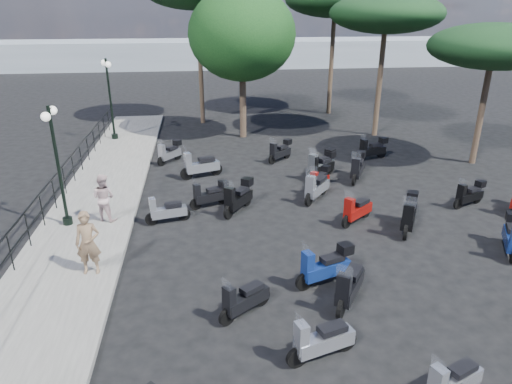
{
  "coord_description": "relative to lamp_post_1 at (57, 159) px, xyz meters",
  "views": [
    {
      "loc": [
        -2.64,
        -11.96,
        6.77
      ],
      "look_at": [
        -0.94,
        1.56,
        1.2
      ],
      "focal_mm": 32.0,
      "sensor_mm": 36.0,
      "label": 1
    }
  ],
  "objects": [
    {
      "name": "ground",
      "position": [
        7.07,
        -2.13,
        -2.37
      ],
      "size": [
        120.0,
        120.0,
        0.0
      ],
      "primitive_type": "plane",
      "color": "black",
      "rests_on": "ground"
    },
    {
      "name": "sidewalk",
      "position": [
        0.57,
        0.87,
        -2.3
      ],
      "size": [
        3.0,
        30.0,
        0.15
      ],
      "primitive_type": "cube",
      "color": "#62615E",
      "rests_on": "ground"
    },
    {
      "name": "railing",
      "position": [
        -0.73,
        0.67,
        -1.48
      ],
      "size": [
        0.04,
        26.04,
        1.1
      ],
      "color": "black",
      "rests_on": "sidewalk"
    },
    {
      "name": "lamp_post_1",
      "position": [
        0.0,
        0.0,
        0.0
      ],
      "size": [
        0.32,
        1.15,
        3.9
      ],
      "rotation": [
        0.0,
        0.0,
        0.06
      ],
      "color": "black",
      "rests_on": "sidewalk"
    },
    {
      "name": "lamp_post_2",
      "position": [
        -0.14,
        10.48,
        0.16
      ],
      "size": [
        0.65,
        1.16,
        4.17
      ],
      "rotation": [
        0.0,
        0.0,
        0.39
      ],
      "color": "black",
      "rests_on": "sidewalk"
    },
    {
      "name": "woman",
      "position": [
        1.39,
        -3.12,
        -1.34
      ],
      "size": [
        0.65,
        0.43,
        1.77
      ],
      "primitive_type": "imported",
      "rotation": [
        0.0,
        0.0,
        -0.0
      ],
      "color": "brown",
      "rests_on": "sidewalk"
    },
    {
      "name": "pedestrian_far",
      "position": [
        1.19,
        0.17,
        -1.42
      ],
      "size": [
        0.96,
        0.87,
        1.6
      ],
      "primitive_type": "imported",
      "rotation": [
        0.0,
        0.0,
        2.74
      ],
      "color": "#C2A4A6",
      "rests_on": "sidewalk"
    },
    {
      "name": "scooter_2",
      "position": [
        5.26,
        -5.25,
        -1.95
      ],
      "size": [
        1.31,
        0.99,
        1.23
      ],
      "rotation": [
        0.0,
        0.0,
        2.2
      ],
      "color": "black",
      "rests_on": "ground"
    },
    {
      "name": "scooter_3",
      "position": [
        3.19,
        -0.0,
        -1.95
      ],
      "size": [
        1.51,
        0.59,
        1.21
      ],
      "rotation": [
        0.0,
        0.0,
        1.8
      ],
      "color": "black",
      "rests_on": "ground"
    },
    {
      "name": "scooter_4",
      "position": [
        5.66,
        0.59,
        -1.84
      ],
      "size": [
        1.19,
        1.52,
        1.41
      ],
      "rotation": [
        0.0,
        0.0,
        2.52
      ],
      "color": "black",
      "rests_on": "ground"
    },
    {
      "name": "scooter_5",
      "position": [
        2.99,
        6.46,
        -1.9
      ],
      "size": [
        1.11,
        1.31,
        1.25
      ],
      "rotation": [
        0.0,
        0.0,
        2.46
      ],
      "color": "black",
      "rests_on": "ground"
    },
    {
      "name": "scooter_7",
      "position": [
        6.68,
        -6.88,
        -1.92
      ],
      "size": [
        1.6,
        0.72,
        1.31
      ],
      "rotation": [
        0.0,
        0.0,
        1.87
      ],
      "color": "black",
      "rests_on": "ground"
    },
    {
      "name": "scooter_8",
      "position": [
        7.83,
        -5.13,
        -1.88
      ],
      "size": [
        1.1,
        1.54,
        1.42
      ],
      "rotation": [
        0.0,
        0.0,
        2.55
      ],
      "color": "black",
      "rests_on": "ground"
    },
    {
      "name": "scooter_9",
      "position": [
        4.68,
        1.15,
        -1.92
      ],
      "size": [
        1.44,
        0.77,
        1.21
      ],
      "rotation": [
        0.0,
        0.0,
        1.95
      ],
      "color": "black",
      "rests_on": "ground"
    },
    {
      "name": "scooter_10",
      "position": [
        4.37,
        4.24,
        -1.86
      ],
      "size": [
        1.8,
        0.85,
        1.48
      ],
      "rotation": [
        0.0,
        0.0,
        1.9
      ],
      "color": "black",
      "rests_on": "ground"
    },
    {
      "name": "scooter_11",
      "position": [
        8.1,
        6.03,
        -1.91
      ],
      "size": [
        1.26,
        1.14,
        1.24
      ],
      "rotation": [
        0.0,
        0.0,
        2.29
      ],
      "color": "black",
      "rests_on": "ground"
    },
    {
      "name": "scooter_13",
      "position": [
        8.78,
        -8.22,
        -1.95
      ],
      "size": [
        1.44,
        0.76,
        1.21
      ],
      "rotation": [
        0.0,
        0.0,
        1.97
      ],
      "color": "black",
      "rests_on": "ground"
    },
    {
      "name": "scooter_14",
      "position": [
        7.49,
        -4.21,
        -1.86
      ],
      "size": [
        1.64,
        0.82,
        1.36
      ],
      "rotation": [
        0.0,
        0.0,
        1.91
      ],
      "color": "black",
      "rests_on": "ground"
    },
    {
      "name": "scooter_15",
      "position": [
        8.62,
        1.24,
        -1.88
      ],
      "size": [
        1.22,
        1.46,
        1.43
      ],
      "rotation": [
        0.0,
        0.0,
        2.46
      ],
      "color": "black",
      "rests_on": "ground"
    },
    {
      "name": "scooter_16",
      "position": [
        8.98,
        2.13,
        -1.92
      ],
      "size": [
        1.1,
        1.23,
        1.2
      ],
      "rotation": [
        0.0,
        0.0,
        2.43
      ],
      "color": "black",
      "rests_on": "ground"
    },
    {
      "name": "scooter_17",
      "position": [
        9.46,
        3.63,
        -1.86
      ],
      "size": [
        1.43,
        1.2,
        1.36
      ],
      "rotation": [
        0.0,
        0.0,
        2.24
      ],
      "color": "black",
      "rests_on": "ground"
    },
    {
      "name": "scooter_20",
      "position": [
        10.97,
        -1.54,
        -1.82
      ],
      "size": [
        1.1,
        1.66,
        1.46
      ],
      "rotation": [
        0.0,
        0.0,
        2.62
      ],
      "color": "black",
      "rests_on": "ground"
    },
    {
      "name": "scooter_21",
      "position": [
        9.49,
        -0.79,
        -1.92
      ],
      "size": [
        1.34,
        1.09,
        1.3
      ],
      "rotation": [
        0.0,
        0.0,
        2.24
      ],
      "color": "black",
      "rests_on": "ground"
    },
    {
      "name": "scooter_22",
      "position": [
        10.86,
        3.14,
        -1.84
      ],
      "size": [
        1.05,
        1.62,
        1.42
      ],
      "rotation": [
        0.0,
        0.0,
        2.64
      ],
      "color": "black",
      "rests_on": "ground"
    },
    {
      "name": "scooter_23",
      "position": [
        9.44,
        3.68,
        -1.83
      ],
      "size": [
        1.49,
        1.32,
        1.45
      ],
      "rotation": [
        0.0,
        0.0,
        2.28
      ],
      "color": "black",
      "rests_on": "ground"
    },
    {
      "name": "scooter_26",
      "position": [
        13.35,
        -3.28,
        -1.87
      ],
      "size": [
        0.98,
        1.56,
        1.35
      ],
      "rotation": [
        0.0,
        0.0,
        2.65
      ],
      "color": "black",
      "rests_on": "ground"
    },
    {
      "name": "scooter_28",
      "position": [
        14.0,
        0.04,
        -1.93
      ],
      "size": [
        1.4,
        0.76,
        1.18
      ],
      "rotation": [
        0.0,
        0.0,
        1.96
      ],
      "color": "black",
      "rests_on": "ground"
    },
    {
      "name": "scooter_29",
      "position": [
        12.46,
        5.7,
        -1.87
      ],
      "size": [
        1.63,
        0.77,
        1.34
      ],
      "rotation": [
        0.0,
        0.0,
        1.89
      ],
      "color": "black",
      "rests_on": "ground"
    },
    {
      "name": "broadleaf_tree",
      "position": [
        6.81,
        10.53,
        3.03
      ],
      "size": [
        5.55,
        5.55,
        7.77
      ],
      "color": "#38281E",
      "rests_on": "ground"
    },
    {
      "name": "pine_0",
      "position": [
        13.16,
        15.78,
        4.74
      ],
      "size": [
        6.31,
        6.31,
        8.24
      ],
      "color": "#38281E",
      "rests_on": "ground"
    },
    {
      "name": "pine_1",
      "position": [
        14.21,
        9.97,
        4.03
      ],
      "size": [
        5.86,
        5.86,
        7.45
      ],
      "color": "#38281E",
      "rests_on": "ground"
    },
    {
      "name": "pine_3",
      "position": [
        16.94,
        4.66,
        2.8
      ],
      "size": [
        5.49,
        5.49,
        6.15
      ],
      "color": "#38281E",
      "rests_on": "ground"
    },
    {
      "name": "distant_hills",
      "position": [
        7.07,
        42.87,
        -0.87
      ],
      "size": [
        70.0,
        8.0,
        3.0
      ],
      "primitive_type": "cube",
      "color": "gray",
      "rests_on": "ground"
    }
  ]
}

